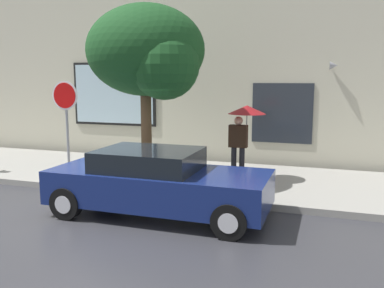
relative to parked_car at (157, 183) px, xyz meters
The scene contains 7 objects.
ground_plane 1.53m from the parked_car, behind, with size 60.00×60.00×0.00m, color #333338.
sidewalk 3.31m from the parked_car, 114.98° to the left, with size 20.00×4.00×0.15m, color gray.
building_facade 6.29m from the parked_car, 104.32° to the left, with size 20.00×0.67×7.00m.
parked_car is the anchor object (origin of this frame).
pedestrian_with_umbrella 3.37m from the parked_car, 69.45° to the left, with size 0.98×0.98×1.91m.
street_tree 3.44m from the parked_car, 117.74° to the left, with size 2.97×2.52×4.38m.
stop_sign 4.00m from the parked_car, 151.96° to the left, with size 0.76×0.10×2.53m.
Camera 1 is at (4.60, -7.36, 2.73)m, focal length 38.65 mm.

